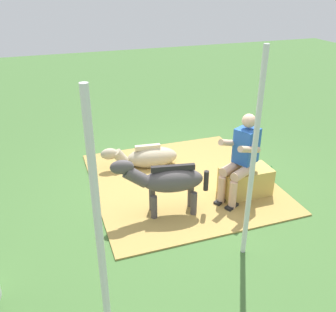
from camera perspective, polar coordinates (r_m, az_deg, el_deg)
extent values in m
plane|color=#426B33|center=(5.85, 3.25, -5.40)|extent=(24.00, 24.00, 0.00)
cube|color=#AD8C47|center=(6.07, 2.12, -3.96)|extent=(2.82, 2.95, 0.02)
cube|color=tan|center=(5.75, 11.86, -3.99)|extent=(0.76, 0.40, 0.45)
cylinder|color=#D8AD8C|center=(5.39, 11.42, -2.54)|extent=(0.42, 0.31, 0.14)
cylinder|color=#D8AD8C|center=(5.39, 9.96, -6.04)|extent=(0.11, 0.11, 0.45)
cube|color=black|center=(5.50, 9.80, -7.75)|extent=(0.24, 0.19, 0.06)
cylinder|color=#D8AD8C|center=(5.48, 9.68, -1.85)|extent=(0.42, 0.31, 0.14)
cylinder|color=#D8AD8C|center=(5.48, 8.24, -5.29)|extent=(0.11, 0.11, 0.45)
cube|color=black|center=(5.59, 8.12, -6.99)|extent=(0.24, 0.19, 0.06)
cube|color=#2659B2|center=(5.44, 12.01, 1.60)|extent=(0.39, 0.39, 0.52)
cylinder|color=#D8AD8C|center=(5.21, 12.45, 0.99)|extent=(0.49, 0.31, 0.26)
cylinder|color=#D8AD8C|center=(5.36, 9.58, 2.01)|extent=(0.49, 0.31, 0.26)
sphere|color=#D8AD8C|center=(5.30, 12.39, 5.33)|extent=(0.20, 0.20, 0.20)
ellipsoid|color=#4C4747|center=(5.06, 0.77, -3.76)|extent=(0.88, 0.46, 0.34)
cylinder|color=#4C4747|center=(5.13, -2.18, -7.97)|extent=(0.09, 0.09, 0.37)
cylinder|color=#4C4747|center=(5.30, -2.44, -6.76)|extent=(0.09, 0.09, 0.37)
cylinder|color=#4C4747|center=(5.22, 3.99, -7.41)|extent=(0.09, 0.09, 0.37)
cylinder|color=#4C4747|center=(5.38, 3.52, -6.24)|extent=(0.09, 0.09, 0.37)
cylinder|color=#4C4747|center=(4.96, -4.93, -3.20)|extent=(0.39, 0.24, 0.33)
ellipsoid|color=#4C4747|center=(4.88, -7.11, -1.72)|extent=(0.34, 0.21, 0.20)
cube|color=#2A2727|center=(4.97, 0.78, -1.86)|extent=(0.60, 0.16, 0.08)
cylinder|color=#2A2727|center=(5.18, 5.91, -3.81)|extent=(0.07, 0.07, 0.30)
ellipsoid|color=tan|center=(6.49, -2.43, -0.17)|extent=(0.92, 0.50, 0.36)
cube|color=tan|center=(6.49, -7.10, -1.66)|extent=(0.31, 0.27, 0.10)
cylinder|color=tan|center=(6.40, -7.37, -0.17)|extent=(0.30, 0.21, 0.30)
ellipsoid|color=tan|center=(6.36, -9.03, 0.32)|extent=(0.32, 0.19, 0.20)
cube|color=beige|center=(6.39, -3.17, 1.36)|extent=(0.45, 0.13, 0.08)
cylinder|color=#268C3F|center=(6.36, 15.50, -2.64)|extent=(0.07, 0.07, 0.19)
cone|color=#268C3F|center=(6.31, 15.63, -1.66)|extent=(0.06, 0.06, 0.06)
cylinder|color=silver|center=(4.11, 13.01, -0.86)|extent=(0.06, 0.06, 2.49)
cylinder|color=silver|center=(2.90, -10.40, -13.40)|extent=(0.06, 0.06, 2.49)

